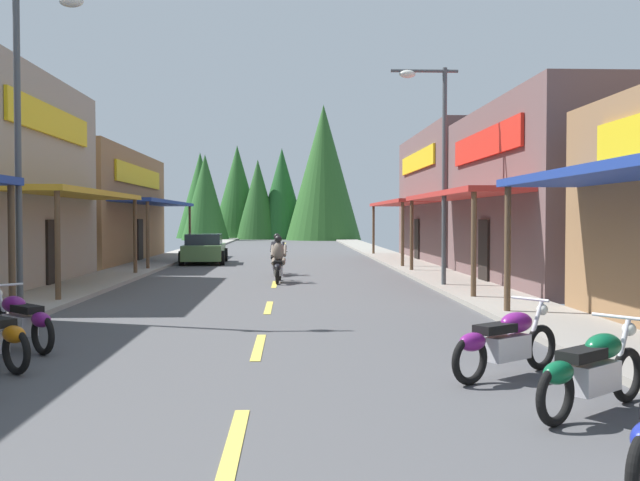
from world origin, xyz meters
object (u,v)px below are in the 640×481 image
object	(u,v)px
streetlamp_right	(435,147)
parked_car_curbside	(204,249)
motorcycle_parked_left_4	(21,320)
rider_cruising_trailing	(277,258)
motorcycle_parked_right_2	(592,370)
rider_cruising_lead	(278,263)
streetlamp_left	(31,110)
motorcycle_parked_right_3	(506,341)

from	to	relation	value
streetlamp_right	parked_car_curbside	size ratio (longest dim) A/B	1.53
motorcycle_parked_left_4	rider_cruising_trailing	bearing A→B (deg)	-60.91
streetlamp_right	motorcycle_parked_right_2	distance (m)	14.46
streetlamp_right	rider_cruising_lead	world-z (taller)	streetlamp_right
motorcycle_parked_right_2	rider_cruising_lead	bearing A→B (deg)	65.40
streetlamp_right	rider_cruising_trailing	distance (m)	8.11
motorcycle_parked_left_4	rider_cruising_trailing	xyz separation A→B (m)	(3.86, 15.10, 0.17)
motorcycle_parked_right_2	motorcycle_parked_left_4	size ratio (longest dim) A/B	1.08
streetlamp_right	streetlamp_left	bearing A→B (deg)	-147.50
parked_car_curbside	streetlamp_left	bearing A→B (deg)	173.36
parked_car_curbside	streetlamp_right	bearing A→B (deg)	-148.18
streetlamp_left	rider_cruising_trailing	world-z (taller)	streetlamp_left
streetlamp_right	motorcycle_parked_right_3	world-z (taller)	streetlamp_right
rider_cruising_lead	parked_car_curbside	xyz separation A→B (m)	(-3.70, 10.25, 0.03)
streetlamp_left	motorcycle_parked_right_3	size ratio (longest dim) A/B	3.80
streetlamp_left	motorcycle_parked_left_4	size ratio (longest dim) A/B	4.24
streetlamp_right	motorcycle_parked_right_3	xyz separation A→B (m)	(-1.49, -12.09, -3.81)
streetlamp_right	rider_cruising_lead	size ratio (longest dim) A/B	3.12
rider_cruising_trailing	motorcycle_parked_right_2	bearing A→B (deg)	-165.01
streetlamp_left	motorcycle_parked_right_3	world-z (taller)	streetlamp_left
rider_cruising_lead	parked_car_curbside	world-z (taller)	rider_cruising_lead
motorcycle_parked_right_2	rider_cruising_lead	size ratio (longest dim) A/B	0.82
motorcycle_parked_right_3	motorcycle_parked_left_4	size ratio (longest dim) A/B	1.11
rider_cruising_trailing	parked_car_curbside	xyz separation A→B (m)	(-3.59, 7.07, 0.03)
streetlamp_left	streetlamp_right	world-z (taller)	streetlamp_left
streetlamp_left	motorcycle_parked_right_3	bearing A→B (deg)	-35.04
motorcycle_parked_right_2	rider_cruising_trailing	bearing A→B (deg)	63.62
rider_cruising_trailing	motorcycle_parked_right_3	bearing A→B (deg)	-165.15
motorcycle_parked_left_4	rider_cruising_trailing	size ratio (longest dim) A/B	0.76
streetlamp_right	motorcycle_parked_left_4	bearing A→B (deg)	-131.91
streetlamp_left	motorcycle_parked_right_3	xyz separation A→B (m)	(8.32, -5.84, -3.91)
motorcycle_parked_left_4	parked_car_curbside	xyz separation A→B (m)	(0.27, 22.16, 0.20)
motorcycle_parked_left_4	parked_car_curbside	world-z (taller)	parked_car_curbside
motorcycle_parked_right_2	rider_cruising_lead	xyz separation A→B (m)	(-3.70, 16.05, 0.17)
motorcycle_parked_left_4	streetlamp_left	bearing A→B (deg)	-29.89
rider_cruising_trailing	rider_cruising_lead	bearing A→B (deg)	-174.21
rider_cruising_lead	streetlamp_left	bearing A→B (deg)	151.08
motorcycle_parked_right_2	rider_cruising_lead	distance (m)	16.47
streetlamp_left	motorcycle_parked_right_2	size ratio (longest dim) A/B	3.91
streetlamp_left	rider_cruising_trailing	distance (m)	13.13
streetlamp_left	streetlamp_right	bearing A→B (deg)	32.50
motorcycle_parked_left_4	rider_cruising_trailing	world-z (taller)	rider_cruising_trailing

